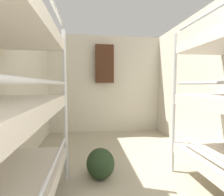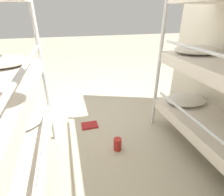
% 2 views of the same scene
% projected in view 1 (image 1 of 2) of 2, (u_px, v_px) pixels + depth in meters
% --- Properties ---
extents(wall_back, '(2.86, 0.06, 2.37)m').
position_uv_depth(wall_back, '(105.00, 84.00, 4.36)').
color(wall_back, beige).
rests_on(wall_back, ground_plane).
extents(duffel_bag, '(0.36, 0.47, 0.36)m').
position_uv_depth(duffel_bag, '(100.00, 163.00, 2.23)').
color(duffel_bag, '#23381E').
rests_on(duffel_bag, ground_plane).
extents(hanging_coat, '(0.44, 0.12, 0.90)m').
position_uv_depth(hanging_coat, '(104.00, 64.00, 4.17)').
color(hanging_coat, '#472819').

